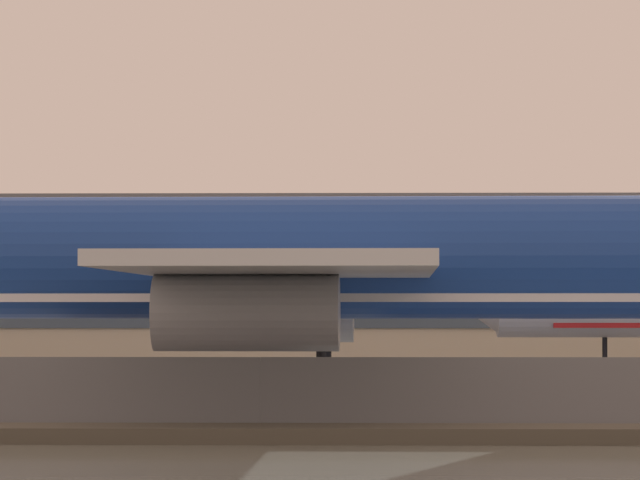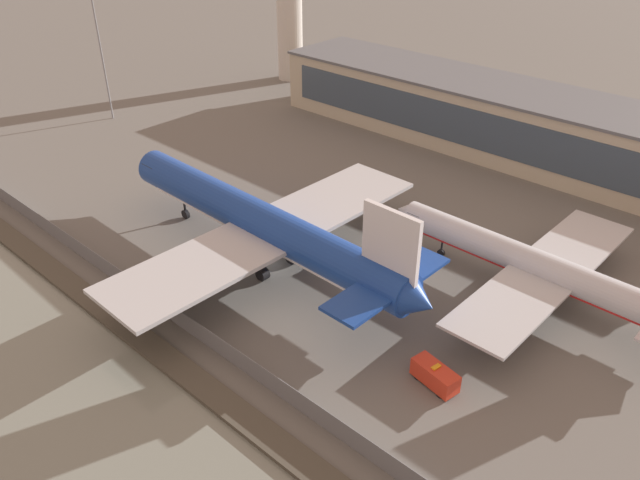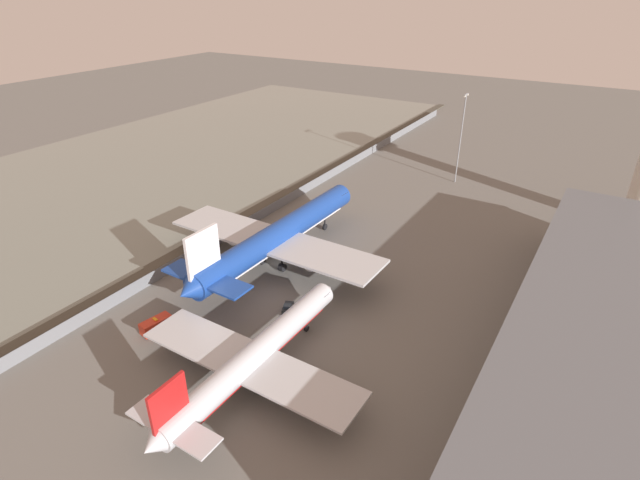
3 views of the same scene
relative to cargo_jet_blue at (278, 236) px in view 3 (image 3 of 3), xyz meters
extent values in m
plane|color=#66635E|center=(0.80, 0.00, -6.09)|extent=(500.00, 500.00, 0.00)
cube|color=gray|center=(0.80, -71.00, -6.09)|extent=(320.00, 98.00, 0.01)
cube|color=#474238|center=(0.80, -20.50, -5.84)|extent=(320.00, 3.00, 0.50)
cube|color=slate|center=(0.80, -16.00, -4.83)|extent=(280.00, 0.08, 2.52)
cylinder|color=slate|center=(-97.20, -16.00, -4.83)|extent=(0.10, 0.10, 2.52)
cylinder|color=slate|center=(0.80, -16.00, -4.83)|extent=(0.10, 0.10, 2.52)
cylinder|color=#193D93|center=(-0.81, 0.02, 0.22)|extent=(48.92, 6.13, 5.15)
cone|color=#193D93|center=(-26.64, 0.53, 0.22)|extent=(3.45, 4.96, 4.90)
cone|color=#193D93|center=(25.01, -0.50, 0.22)|extent=(3.44, 4.71, 4.64)
cube|color=#232D3D|center=(-23.27, 0.47, 0.87)|extent=(2.92, 4.44, 1.55)
cube|color=silver|center=(-0.81, 0.02, -1.19)|extent=(41.58, 4.95, 0.93)
cube|color=#B7BABF|center=(1.39, -11.75, -0.42)|extent=(11.21, 23.65, 0.52)
cube|color=#B7BABF|center=(1.86, 11.68, -0.42)|extent=(11.21, 23.65, 0.52)
cylinder|color=#B7BABF|center=(-0.03, -9.85, -2.10)|extent=(6.89, 2.97, 2.84)
cylinder|color=#B7BABF|center=(0.36, 9.84, -2.10)|extent=(6.89, 2.97, 2.84)
cube|color=silver|center=(20.67, -0.41, 5.38)|extent=(7.34, 0.77, 8.76)
cube|color=#193D93|center=(20.58, -4.71, 0.61)|extent=(5.05, 8.69, 0.41)
cube|color=#193D93|center=(20.75, 3.88, 0.61)|extent=(5.05, 8.69, 0.41)
cylinder|color=black|center=(-17.90, 0.36, -3.86)|extent=(0.36, 0.36, 3.02)
cylinder|color=black|center=(-17.90, 0.36, -5.37)|extent=(1.45, 0.60, 1.44)
cylinder|color=black|center=(2.55, -2.76, -3.86)|extent=(0.41, 0.41, 3.02)
cylinder|color=black|center=(2.55, -2.76, -5.37)|extent=(1.68, 1.19, 1.66)
cylinder|color=black|center=(2.66, 2.65, -3.86)|extent=(0.41, 0.41, 3.02)
cylinder|color=black|center=(2.66, 2.65, -5.37)|extent=(1.68, 1.19, 1.66)
cylinder|color=silver|center=(29.44, 17.40, -1.53)|extent=(36.67, 4.16, 3.72)
cone|color=silver|center=(10.11, 17.63, -1.53)|extent=(2.46, 3.56, 3.54)
cone|color=silver|center=(48.78, 17.17, -1.53)|extent=(2.46, 3.38, 3.35)
cube|color=#232D3D|center=(12.59, 17.60, -1.07)|extent=(2.09, 3.19, 1.12)
cube|color=#B21919|center=(29.44, 17.40, -2.56)|extent=(31.17, 3.35, 0.67)
cube|color=#B7BABF|center=(31.17, 8.59, -2.00)|extent=(8.27, 17.68, 0.37)
cube|color=#B7BABF|center=(31.38, 26.17, -2.00)|extent=(8.27, 17.68, 0.37)
cylinder|color=#B7BABF|center=(30.09, 10.01, -3.21)|extent=(5.15, 2.11, 2.05)
cylinder|color=#B7BABF|center=(30.26, 24.78, -3.21)|extent=(5.15, 2.11, 2.05)
cube|color=#B21919|center=(45.56, 17.21, 2.19)|extent=(5.50, 0.51, 6.33)
cube|color=silver|center=(45.52, 13.98, -1.25)|extent=(3.74, 6.49, 0.30)
cube|color=silver|center=(45.60, 20.43, -1.25)|extent=(3.74, 6.49, 0.30)
cylinder|color=black|center=(16.62, 17.55, -4.48)|extent=(0.26, 0.26, 2.18)
cylinder|color=black|center=(16.62, 17.55, -5.57)|extent=(1.05, 0.42, 1.04)
cylinder|color=black|center=(31.98, 15.42, -4.48)|extent=(0.30, 0.30, 2.18)
cylinder|color=black|center=(31.98, 15.42, -5.57)|extent=(1.21, 0.85, 1.20)
cylinder|color=black|center=(32.03, 19.32, -4.48)|extent=(0.30, 0.30, 2.18)
cylinder|color=black|center=(32.03, 19.32, -5.57)|extent=(1.21, 0.85, 1.20)
cube|color=#1E2328|center=(13.81, 11.83, -5.34)|extent=(3.57, 2.69, 1.11)
cube|color=#283847|center=(14.18, 11.98, -4.54)|extent=(1.52, 1.61, 0.50)
cylinder|color=black|center=(14.48, 12.83, -5.74)|extent=(0.73, 0.47, 0.70)
cylinder|color=black|center=(14.99, 11.57, -5.74)|extent=(0.73, 0.47, 0.70)
cylinder|color=black|center=(12.64, 12.08, -5.74)|extent=(0.73, 0.47, 0.70)
cylinder|color=black|center=(13.15, 10.82, -5.74)|extent=(0.73, 0.47, 0.70)
cube|color=red|center=(29.75, -3.92, -4.83)|extent=(5.50, 3.02, 2.07)
cube|color=#283847|center=(27.96, -3.58, -4.44)|extent=(1.49, 2.17, 0.83)
cube|color=orange|center=(29.75, -3.92, -3.69)|extent=(0.68, 1.12, 0.16)
cylinder|color=black|center=(28.00, -4.54, -5.67)|extent=(0.87, 0.37, 0.84)
cylinder|color=black|center=(28.34, -2.71, -5.67)|extent=(0.87, 0.37, 0.84)
cylinder|color=black|center=(31.17, -5.13, -5.67)|extent=(0.87, 0.37, 0.84)
cylinder|color=black|center=(31.51, -3.30, -5.67)|extent=(0.87, 0.37, 0.84)
cube|color=#BCB299|center=(4.42, 56.41, -0.33)|extent=(93.61, 17.35, 11.53)
cube|color=#3D4C5B|center=(4.42, 47.65, 0.25)|extent=(86.13, 0.16, 6.92)
cube|color=#5B5E63|center=(4.42, 56.41, 5.69)|extent=(94.21, 17.95, 0.50)
cylinder|color=gray|center=(-64.63, 16.60, 6.59)|extent=(0.36, 0.36, 25.36)
cube|color=gray|center=(-64.63, 16.60, 19.02)|extent=(3.20, 0.24, 0.24)
cube|color=silver|center=(-65.83, 16.60, 18.72)|extent=(0.60, 0.40, 0.44)
cube|color=silver|center=(-63.43, 16.60, 18.72)|extent=(0.60, 0.40, 0.44)
camera|label=1|loc=(4.36, -78.71, -2.00)|focal=105.00mm
camera|label=2|loc=(53.12, -47.04, 40.35)|focal=35.00mm
camera|label=3|loc=(72.74, 54.67, 46.34)|focal=28.00mm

